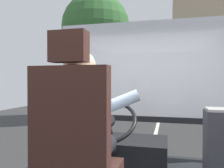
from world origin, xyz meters
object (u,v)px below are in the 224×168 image
(steering_console, at_px, (119,154))
(fare_box, at_px, (219,156))
(driver_seat, at_px, (76,158))
(bus_driver, at_px, (82,123))

(steering_console, distance_m, fare_box, 1.09)
(driver_seat, xyz_separation_m, steering_console, (-0.00, 1.22, -0.36))
(fare_box, bearing_deg, driver_seat, -140.11)
(steering_console, bearing_deg, bus_driver, -90.00)
(bus_driver, bearing_deg, steering_console, 90.00)
(steering_console, bearing_deg, fare_box, -21.30)
(bus_driver, relative_size, steering_console, 0.70)
(driver_seat, xyz_separation_m, fare_box, (1.00, 0.83, -0.18))
(driver_seat, xyz_separation_m, bus_driver, (0.00, 0.11, 0.20))
(bus_driver, height_order, fare_box, bus_driver)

